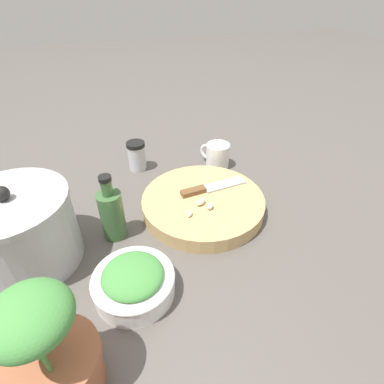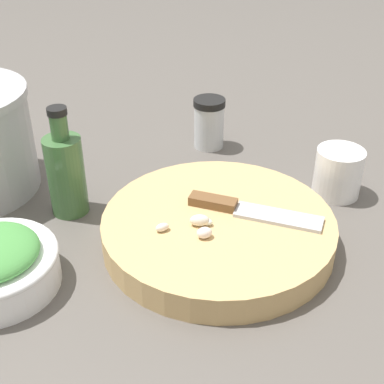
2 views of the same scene
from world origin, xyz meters
TOP-DOWN VIEW (x-y plane):
  - ground_plane at (0.00, 0.00)m, footprint 5.00×5.00m
  - cutting_board at (0.03, -0.07)m, footprint 0.31×0.31m
  - chef_knife at (0.06, -0.10)m, footprint 0.05×0.18m
  - garlic_cloves at (-0.00, -0.06)m, footprint 0.05×0.08m
  - spice_jar at (0.29, 0.05)m, footprint 0.06×0.06m
  - coffee_mug at (0.23, -0.19)m, footprint 0.09×0.08m
  - oil_bottle at (0.01, 0.15)m, footprint 0.05×0.05m

SIDE VIEW (x-z plane):
  - ground_plane at x=0.00m, z-range 0.00..0.00m
  - cutting_board at x=0.03m, z-range 0.00..0.04m
  - coffee_mug at x=0.23m, z-range 0.00..0.07m
  - chef_knife at x=0.06m, z-range 0.04..0.05m
  - garlic_cloves at x=0.00m, z-range 0.04..0.05m
  - spice_jar at x=0.29m, z-range 0.00..0.09m
  - oil_bottle at x=0.01m, z-range -0.02..0.15m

